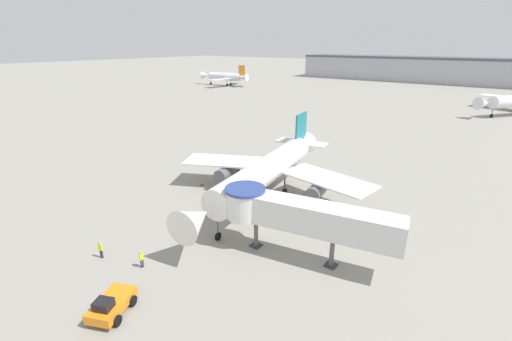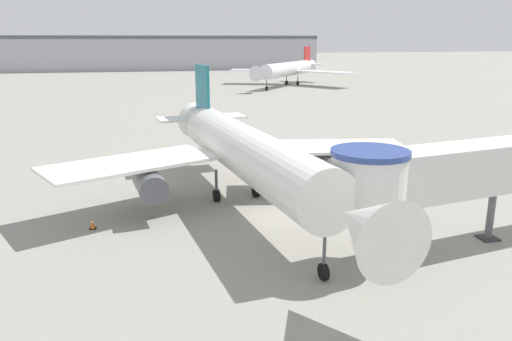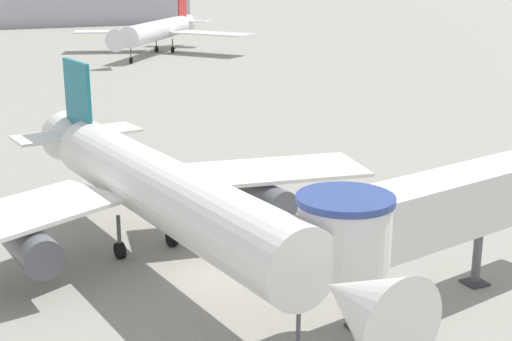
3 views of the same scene
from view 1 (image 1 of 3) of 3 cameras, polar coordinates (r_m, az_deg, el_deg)
The scene contains 10 objects.
ground_plane at distance 44.54m, azimuth 1.48°, elevation -6.12°, with size 800.00×800.00×0.00m, color gray.
main_airplane at distance 45.42m, azimuth 1.97°, elevation 0.06°, with size 28.09×32.57×9.68m.
jet_bridge at distance 32.98m, azimuth 6.49°, elevation -7.15°, with size 17.23×6.12×6.41m.
pushback_tug_orange at distance 30.73m, azimuth -23.01°, elevation -19.89°, with size 3.53×4.46×1.90m.
traffic_cone_starboard_wing at distance 40.85m, azimuth 13.33°, elevation -8.80°, with size 0.44×0.44×0.73m.
traffic_cone_port_wing at distance 51.68m, azimuth -9.03°, elevation -2.05°, with size 0.45×0.45×0.74m.
ground_crew_marshaller at distance 37.57m, azimuth -24.49°, elevation -11.77°, with size 0.40×0.33×1.83m.
ground_crew_wing_walker at distance 34.81m, azimuth -18.57°, elevation -13.69°, with size 0.28×0.38×1.76m.
background_jet_orange_tail at distance 175.52m, azimuth -5.04°, elevation 15.34°, with size 27.22×25.94×9.93m.
terminal_building at distance 211.05m, azimuth 27.64°, elevation 14.64°, with size 143.65×20.25×13.10m.
Camera 1 is at (22.46, -32.88, 19.96)m, focal length 24.00 mm.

